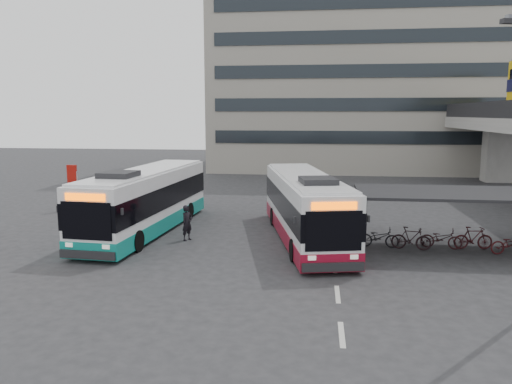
# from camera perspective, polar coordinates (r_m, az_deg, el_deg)

# --- Properties ---
(ground) EXTENTS (120.00, 120.00, 0.00)m
(ground) POSITION_cam_1_polar(r_m,az_deg,el_deg) (19.65, 1.59, -8.24)
(ground) COLOR #28282B
(ground) RESTS_ON ground
(bike_shelter) EXTENTS (10.00, 4.00, 2.54)m
(bike_shelter) POSITION_cam_1_polar(r_m,az_deg,el_deg) (23.13, 23.86, -2.91)
(bike_shelter) COLOR #595B60
(bike_shelter) RESTS_ON ground
(office_block) EXTENTS (30.00, 15.00, 25.00)m
(office_block) POSITION_cam_1_polar(r_m,az_deg,el_deg) (55.25, 11.87, 15.76)
(office_block) COLOR gray
(office_block) RESTS_ON ground
(road_markings) EXTENTS (0.15, 7.60, 0.01)m
(road_markings) POSITION_cam_1_polar(r_m,az_deg,el_deg) (16.74, 9.30, -11.45)
(road_markings) COLOR beige
(road_markings) RESTS_ON ground
(bus_main) EXTENTS (4.63, 11.23, 3.24)m
(bus_main) POSITION_cam_1_polar(r_m,az_deg,el_deg) (23.19, 5.64, -1.77)
(bus_main) COLOR white
(bus_main) RESTS_ON ground
(bus_teal) EXTENTS (3.26, 11.35, 3.31)m
(bus_teal) POSITION_cam_1_polar(r_m,az_deg,el_deg) (25.18, -12.45, -1.01)
(bus_teal) COLOR white
(bus_teal) RESTS_ON ground
(pedestrian) EXTENTS (0.64, 0.71, 1.64)m
(pedestrian) POSITION_cam_1_polar(r_m,az_deg,el_deg) (23.22, -7.88, -3.52)
(pedestrian) COLOR black
(pedestrian) RESTS_ON ground
(sign_totem_north) EXTENTS (0.60, 0.22, 2.76)m
(sign_totem_north) POSITION_cam_1_polar(r_m,az_deg,el_deg) (31.94, -20.21, 0.53)
(sign_totem_north) COLOR #A8110A
(sign_totem_north) RESTS_ON ground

